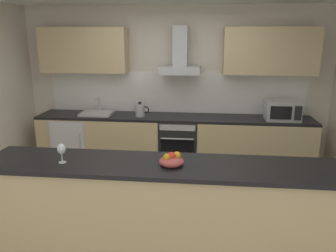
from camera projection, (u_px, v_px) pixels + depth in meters
ground at (161, 220)px, 3.98m from camera, size 5.93×4.78×0.02m
wall_back at (176, 88)px, 5.51m from camera, size 5.93×0.12×2.60m
backsplash_tile at (175, 93)px, 5.46m from camera, size 4.19×0.02×0.66m
counter_back at (173, 143)px, 5.37m from camera, size 4.34×0.60×0.90m
counter_island at (165, 213)px, 3.13m from camera, size 3.38×0.64×1.01m
upper_cabinets at (174, 51)px, 5.14m from camera, size 4.28×0.32×0.70m
oven at (179, 143)px, 5.33m from camera, size 0.60×0.62×0.80m
refrigerator at (74, 142)px, 5.52m from camera, size 0.58×0.60×0.85m
microwave at (282, 110)px, 4.99m from camera, size 0.50×0.38×0.30m
sink at (97, 113)px, 5.36m from camera, size 0.50×0.40×0.26m
kettle at (140, 110)px, 5.22m from camera, size 0.29×0.15×0.24m
range_hood at (180, 59)px, 5.11m from camera, size 0.62×0.45×0.72m
wine_glass at (61, 150)px, 3.00m from camera, size 0.08×0.08×0.18m
fruit_bowl at (172, 160)px, 2.95m from camera, size 0.22×0.22×0.13m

